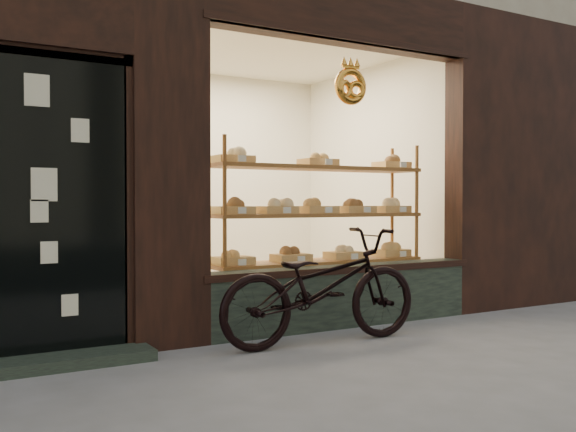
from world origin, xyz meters
TOP-DOWN VIEW (x-y plane):
  - ground at (0.00, 0.00)m, footprint 90.00×90.00m
  - display_shelf at (0.45, 2.55)m, footprint 2.20×0.45m
  - bicycle at (-0.12, 1.61)m, footprint 1.77×0.69m

SIDE VIEW (x-z plane):
  - ground at x=0.00m, z-range 0.00..0.00m
  - bicycle at x=-0.12m, z-range 0.00..0.91m
  - display_shelf at x=0.45m, z-range 0.00..1.70m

